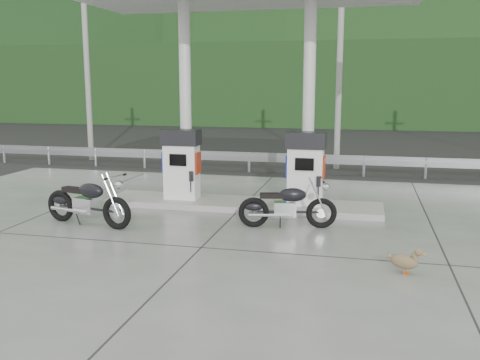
% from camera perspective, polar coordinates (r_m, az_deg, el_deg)
% --- Properties ---
extents(ground, '(160.00, 160.00, 0.00)m').
position_cam_1_polar(ground, '(11.30, -2.65, -5.82)').
color(ground, black).
rests_on(ground, ground).
extents(forecourt_apron, '(18.00, 14.00, 0.02)m').
position_cam_1_polar(forecourt_apron, '(11.29, -2.65, -5.77)').
color(forecourt_apron, slate).
rests_on(forecourt_apron, ground).
extents(pump_island, '(7.00, 1.40, 0.15)m').
position_cam_1_polar(pump_island, '(13.62, 0.20, -2.60)').
color(pump_island, '#9D9A92').
rests_on(pump_island, forecourt_apron).
extents(gas_pump_left, '(0.95, 0.55, 1.80)m').
position_cam_1_polar(gas_pump_left, '(13.88, -6.25, 1.68)').
color(gas_pump_left, white).
rests_on(gas_pump_left, pump_island).
extents(gas_pump_right, '(0.95, 0.55, 1.80)m').
position_cam_1_polar(gas_pump_right, '(13.17, 7.01, 1.21)').
color(gas_pump_right, white).
rests_on(gas_pump_right, pump_island).
extents(canopy_column_left, '(0.30, 0.30, 5.00)m').
position_cam_1_polar(canopy_column_left, '(14.11, -5.84, 8.36)').
color(canopy_column_left, silver).
rests_on(canopy_column_left, pump_island).
extents(canopy_column_right, '(0.30, 0.30, 5.00)m').
position_cam_1_polar(canopy_column_right, '(13.42, 7.34, 8.23)').
color(canopy_column_right, silver).
rests_on(canopy_column_right, pump_island).
extents(guardrail, '(26.00, 0.16, 1.42)m').
position_cam_1_polar(guardrail, '(18.83, 3.96, 2.88)').
color(guardrail, '#919498').
rests_on(guardrail, ground).
extents(road, '(60.00, 7.00, 0.01)m').
position_cam_1_polar(road, '(22.36, 5.37, 2.20)').
color(road, black).
rests_on(road, ground).
extents(utility_pole_a, '(0.22, 0.22, 8.00)m').
position_cam_1_polar(utility_pole_a, '(22.77, -16.04, 12.09)').
color(utility_pole_a, gray).
rests_on(utility_pole_a, ground).
extents(utility_pole_b, '(0.22, 0.22, 8.00)m').
position_cam_1_polar(utility_pole_b, '(19.98, 10.60, 12.61)').
color(utility_pole_b, gray).
rests_on(utility_pole_b, ground).
extents(tree_band, '(80.00, 6.00, 6.00)m').
position_cam_1_polar(tree_band, '(40.55, 9.07, 9.98)').
color(tree_band, black).
rests_on(tree_band, ground).
extents(forested_hills, '(100.00, 40.00, 140.00)m').
position_cam_1_polar(forested_hills, '(70.57, 10.80, 7.58)').
color(forested_hills, black).
rests_on(forested_hills, ground).
extents(motorcycle_left, '(2.26, 1.14, 1.03)m').
position_cam_1_polar(motorcycle_left, '(12.30, -15.94, -2.31)').
color(motorcycle_left, black).
rests_on(motorcycle_left, forecourt_apron).
extents(motorcycle_right, '(2.08, 0.97, 0.95)m').
position_cam_1_polar(motorcycle_right, '(11.69, 5.09, -2.80)').
color(motorcycle_right, black).
rests_on(motorcycle_right, forecourt_apron).
extents(duck, '(0.58, 0.36, 0.41)m').
position_cam_1_polar(duck, '(9.34, 17.10, -8.34)').
color(duck, brown).
rests_on(duck, forecourt_apron).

